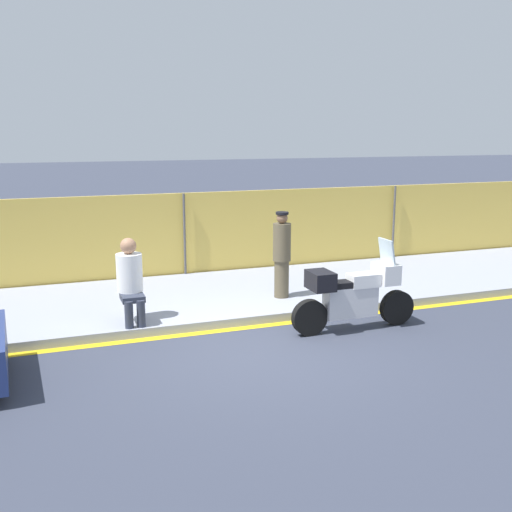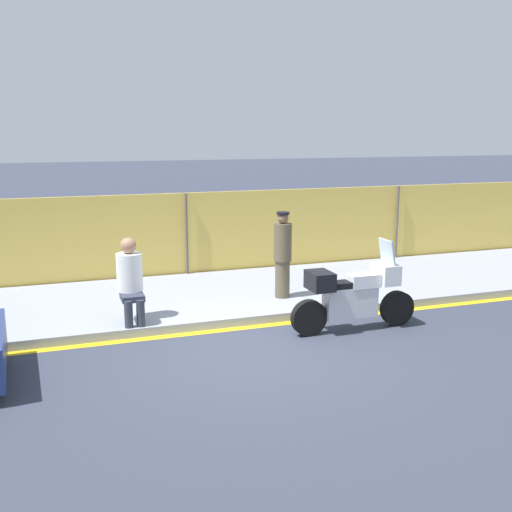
{
  "view_description": "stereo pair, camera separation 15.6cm",
  "coord_description": "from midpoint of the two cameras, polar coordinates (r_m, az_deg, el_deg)",
  "views": [
    {
      "loc": [
        -2.96,
        -8.13,
        3.29
      ],
      "look_at": [
        0.49,
        1.37,
        1.17
      ],
      "focal_mm": 42.0,
      "sensor_mm": 36.0,
      "label": 1
    },
    {
      "loc": [
        -2.81,
        -8.18,
        3.29
      ],
      "look_at": [
        0.49,
        1.37,
        1.17
      ],
      "focal_mm": 42.0,
      "sensor_mm": 36.0,
      "label": 2
    }
  ],
  "objects": [
    {
      "name": "officer_standing",
      "position": [
        11.36,
        2.95,
        0.2
      ],
      "size": [
        0.34,
        0.34,
        1.65
      ],
      "color": "brown",
      "rests_on": "sidewalk"
    },
    {
      "name": "ground_plane",
      "position": [
        9.26,
        0.4,
        -8.97
      ],
      "size": [
        120.0,
        120.0,
        0.0
      ],
      "primitive_type": "plane",
      "color": "#333847"
    },
    {
      "name": "person_seated_on_curb",
      "position": [
        10.16,
        -11.47,
        -1.83
      ],
      "size": [
        0.43,
        0.73,
        1.4
      ],
      "color": "#2D3342",
      "rests_on": "sidewalk"
    },
    {
      "name": "motorcycle",
      "position": [
        10.11,
        9.69,
        -3.67
      ],
      "size": [
        2.26,
        0.51,
        1.52
      ],
      "rotation": [
        0.0,
        0.0,
        0.0
      ],
      "color": "black",
      "rests_on": "ground_plane"
    },
    {
      "name": "curb_paint_stripe",
      "position": [
        10.2,
        -1.6,
        -6.95
      ],
      "size": [
        39.82,
        0.18,
        0.01
      ],
      "color": "gold",
      "rests_on": "ground_plane"
    },
    {
      "name": "sidewalk",
      "position": [
        11.87,
        -4.29,
        -3.89
      ],
      "size": [
        39.82,
        3.51,
        0.15
      ],
      "color": "#8E93A3",
      "rests_on": "ground_plane"
    },
    {
      "name": "storefront_fence",
      "position": [
        13.42,
        -6.37,
        1.84
      ],
      "size": [
        37.83,
        0.17,
        1.95
      ],
      "color": "gold",
      "rests_on": "ground_plane"
    }
  ]
}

